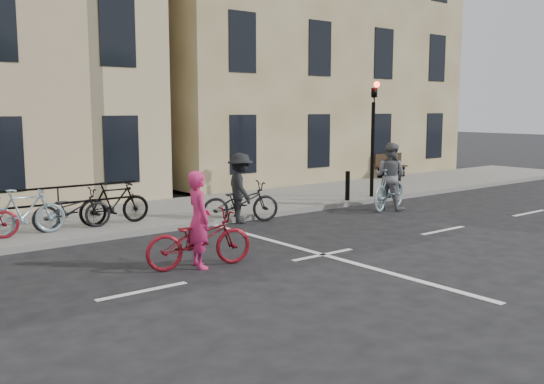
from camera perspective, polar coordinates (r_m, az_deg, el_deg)
ground at (r=12.40m, az=4.81°, el=-5.92°), size 120.00×120.00×0.00m
sidewalk at (r=15.64m, az=-21.91°, el=-3.31°), size 46.00×4.00×0.15m
building_east at (r=27.96m, az=0.07°, el=14.42°), size 14.00×10.00×12.00m
traffic_light at (r=19.52m, az=9.51°, el=6.29°), size 0.18×0.30×3.90m
bollard_east at (r=18.73m, az=7.12°, el=0.59°), size 0.14×0.14×0.90m
bollard_west at (r=20.49m, az=11.84°, el=1.10°), size 0.14×0.14×0.90m
bench at (r=25.46m, az=11.04°, el=2.57°), size 1.60×0.41×0.97m
cyclist_pink at (r=11.36m, az=-6.88°, el=-3.98°), size 2.14×1.11×1.82m
cyclist_grey at (r=18.08m, az=11.02°, el=0.87°), size 2.11×1.15×1.97m
cyclist_dark at (r=15.69m, az=-2.98°, el=-0.34°), size 2.16×1.33×1.82m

